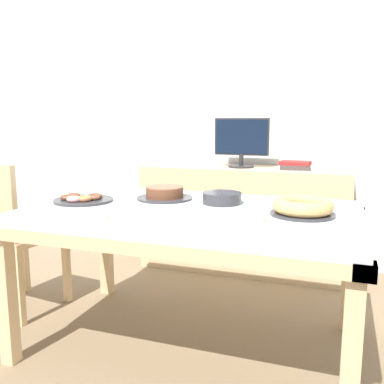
# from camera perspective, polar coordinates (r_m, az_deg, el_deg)

# --- Properties ---
(ground_plane) EXTENTS (12.00, 12.00, 0.00)m
(ground_plane) POSITION_cam_1_polar(r_m,az_deg,el_deg) (2.43, -0.13, -19.54)
(ground_plane) COLOR #7A664C
(wall_back) EXTENTS (8.00, 0.10, 2.60)m
(wall_back) POSITION_cam_1_polar(r_m,az_deg,el_deg) (3.62, 8.23, 11.36)
(wall_back) COLOR silver
(wall_back) RESTS_ON ground
(dining_table) EXTENTS (1.69, 1.05, 0.74)m
(dining_table) POSITION_cam_1_polar(r_m,az_deg,el_deg) (2.19, -0.13, -4.33)
(dining_table) COLOR silver
(dining_table) RESTS_ON ground
(chair) EXTENTS (0.47, 0.47, 0.94)m
(chair) POSITION_cam_1_polar(r_m,az_deg,el_deg) (2.83, -23.17, -4.69)
(chair) COLOR #D1B284
(chair) RESTS_ON ground
(sideboard) EXTENTS (1.60, 0.44, 0.82)m
(sideboard) POSITION_cam_1_polar(r_m,az_deg,el_deg) (3.41, 6.88, -3.58)
(sideboard) COLOR #D1B284
(sideboard) RESTS_ON ground
(computer_monitor) EXTENTS (0.42, 0.20, 0.38)m
(computer_monitor) POSITION_cam_1_polar(r_m,az_deg,el_deg) (3.33, 6.61, 6.53)
(computer_monitor) COLOR #262628
(computer_monitor) RESTS_ON sideboard
(book_stack) EXTENTS (0.24, 0.20, 0.06)m
(book_stack) POSITION_cam_1_polar(r_m,az_deg,el_deg) (3.28, 13.59, 3.47)
(book_stack) COLOR #3F3838
(book_stack) RESTS_ON sideboard
(cake_chocolate_round) EXTENTS (0.32, 0.32, 0.07)m
(cake_chocolate_round) POSITION_cam_1_polar(r_m,az_deg,el_deg) (2.43, -3.67, -0.22)
(cake_chocolate_round) COLOR #333338
(cake_chocolate_round) RESTS_ON dining_table
(cake_golden_bundt) EXTENTS (0.30, 0.30, 0.08)m
(cake_golden_bundt) POSITION_cam_1_polar(r_m,az_deg,el_deg) (2.08, 14.55, -1.96)
(cake_golden_bundt) COLOR #333338
(cake_golden_bundt) RESTS_ON dining_table
(pastry_platter) EXTENTS (0.32, 0.32, 0.04)m
(pastry_platter) POSITION_cam_1_polar(r_m,az_deg,el_deg) (2.43, -14.31, -0.89)
(pastry_platter) COLOR #333338
(pastry_platter) RESTS_ON dining_table
(plate_stack) EXTENTS (0.21, 0.21, 0.06)m
(plate_stack) POSITION_cam_1_polar(r_m,az_deg,el_deg) (2.31, 4.00, -0.80)
(plate_stack) COLOR #333338
(plate_stack) RESTS_ON dining_table
(tealight_right_edge) EXTENTS (0.04, 0.04, 0.04)m
(tealight_right_edge) POSITION_cam_1_polar(r_m,az_deg,el_deg) (1.85, 9.69, -4.19)
(tealight_right_edge) COLOR silver
(tealight_right_edge) RESTS_ON dining_table
(tealight_centre) EXTENTS (0.04, 0.04, 0.04)m
(tealight_centre) POSITION_cam_1_polar(r_m,az_deg,el_deg) (1.93, -11.23, -3.62)
(tealight_centre) COLOR silver
(tealight_centre) RESTS_ON dining_table
(tealight_near_cakes) EXTENTS (0.04, 0.04, 0.04)m
(tealight_near_cakes) POSITION_cam_1_polar(r_m,az_deg,el_deg) (2.68, -13.73, -0.02)
(tealight_near_cakes) COLOR silver
(tealight_near_cakes) RESTS_ON dining_table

